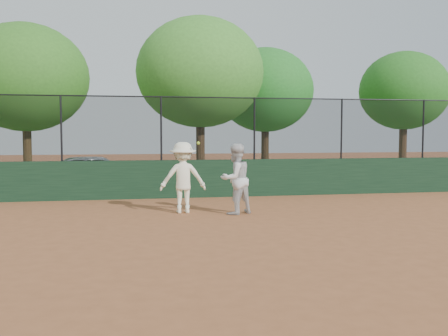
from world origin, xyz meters
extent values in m
plane|color=#A05A33|center=(0.00, 0.00, 0.00)|extent=(80.00, 80.00, 0.00)
cube|color=#18341F|center=(0.00, 6.00, 0.60)|extent=(26.00, 0.20, 1.20)
cube|color=#385B1C|center=(0.00, 12.00, 0.00)|extent=(36.00, 12.00, 0.01)
imported|color=silver|center=(-2.65, 8.37, 0.66)|extent=(4.03, 1.96, 1.32)
imported|color=silver|center=(1.16, 2.55, 0.90)|extent=(1.09, 1.01, 1.79)
imported|color=white|center=(-0.13, 3.01, 0.91)|extent=(1.19, 0.70, 1.82)
sphere|color=#A7CC2D|center=(0.23, 2.67, 1.80)|extent=(0.08, 0.08, 0.08)
cube|color=black|center=(0.00, 6.00, 2.20)|extent=(26.00, 0.02, 2.00)
cylinder|color=black|center=(0.00, 6.00, 3.18)|extent=(26.00, 0.04, 0.04)
cylinder|color=black|center=(-3.50, 6.00, 2.20)|extent=(0.06, 0.06, 2.00)
cylinder|color=black|center=(-0.50, 6.00, 2.20)|extent=(0.06, 0.06, 2.00)
cylinder|color=black|center=(2.50, 6.00, 2.20)|extent=(0.06, 0.06, 2.00)
cylinder|color=black|center=(5.50, 6.00, 2.20)|extent=(0.06, 0.06, 2.00)
cylinder|color=black|center=(8.50, 6.00, 2.20)|extent=(0.06, 0.06, 2.00)
cylinder|color=#473118|center=(-5.80, 12.68, 1.18)|extent=(0.36, 0.36, 2.36)
ellipsoid|color=#31681E|center=(-5.80, 12.68, 4.40)|extent=(5.28, 4.80, 4.56)
cylinder|color=#432B18|center=(1.36, 10.58, 1.26)|extent=(0.36, 0.36, 2.51)
ellipsoid|color=#3B7B27|center=(1.36, 10.58, 4.52)|extent=(5.19, 4.72, 4.48)
cylinder|color=#372312|center=(4.81, 13.22, 1.16)|extent=(0.36, 0.36, 2.31)
ellipsoid|color=#226721|center=(4.81, 13.22, 4.08)|extent=(4.58, 4.16, 3.95)
cylinder|color=#482D19|center=(11.07, 11.71, 1.20)|extent=(0.36, 0.36, 2.40)
ellipsoid|color=#23601B|center=(11.07, 11.71, 4.02)|extent=(4.19, 3.81, 3.62)
camera|label=1|loc=(-1.40, -9.73, 2.05)|focal=40.00mm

